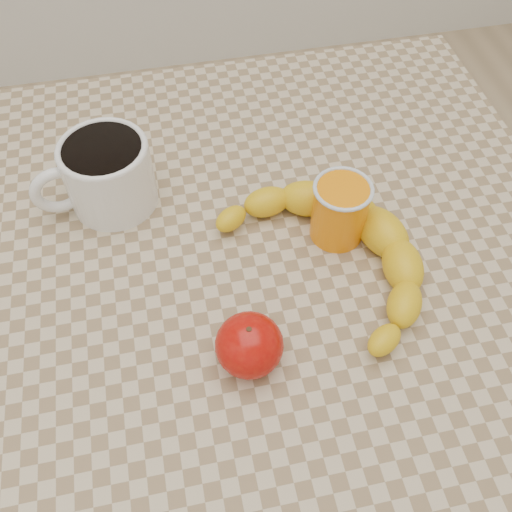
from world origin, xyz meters
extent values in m
plane|color=tan|center=(0.00, 0.00, 0.00)|extent=(3.00, 3.00, 0.00)
cube|color=tan|center=(0.00, 0.00, 0.73)|extent=(0.80, 0.80, 0.04)
cube|color=#92724A|center=(0.00, 0.00, 0.68)|extent=(0.74, 0.74, 0.06)
cylinder|color=#92724A|center=(-0.35, 0.35, 0.35)|extent=(0.05, 0.05, 0.71)
cylinder|color=#92724A|center=(0.35, 0.35, 0.35)|extent=(0.05, 0.05, 0.71)
cylinder|color=white|center=(-0.15, 0.14, 0.79)|extent=(0.13, 0.13, 0.09)
cylinder|color=black|center=(-0.15, 0.14, 0.83)|extent=(0.09, 0.09, 0.01)
torus|color=white|center=(-0.15, 0.14, 0.84)|extent=(0.11, 0.11, 0.01)
torus|color=white|center=(-0.21, 0.13, 0.79)|extent=(0.07, 0.03, 0.07)
cylinder|color=orange|center=(0.11, 0.03, 0.79)|extent=(0.06, 0.06, 0.08)
torus|color=silver|center=(0.11, 0.03, 0.83)|extent=(0.07, 0.07, 0.00)
ellipsoid|color=#9F0605|center=(-0.03, -0.12, 0.78)|extent=(0.09, 0.09, 0.06)
cylinder|color=#382311|center=(-0.03, -0.12, 0.81)|extent=(0.01, 0.01, 0.01)
camera|label=1|loc=(-0.08, -0.38, 1.29)|focal=40.00mm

